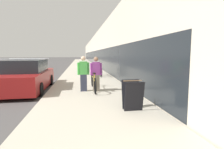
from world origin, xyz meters
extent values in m
cube|color=#B2AA99|center=(5.42, 21.00, 0.07)|extent=(3.84, 70.00, 0.13)
cube|color=beige|center=(12.38, 29.00, 2.43)|extent=(10.00, 70.00, 4.86)
cube|color=#1E2328|center=(7.42, 29.00, 1.25)|extent=(0.10, 63.00, 2.20)
torus|color=black|center=(5.58, 2.98, 0.48)|extent=(0.06, 0.69, 0.69)
torus|color=black|center=(5.58, 1.18, 0.48)|extent=(0.06, 0.69, 0.69)
cylinder|color=yellow|center=(5.58, 2.08, 0.69)|extent=(0.04, 1.53, 0.04)
cylinder|color=yellow|center=(5.58, 1.72, 0.59)|extent=(0.04, 0.91, 0.32)
cylinder|color=yellow|center=(5.58, 1.51, 0.83)|extent=(0.03, 0.03, 0.28)
cube|color=black|center=(5.58, 1.51, 0.97)|extent=(0.11, 0.22, 0.05)
cylinder|color=yellow|center=(5.58, 2.83, 0.84)|extent=(0.03, 0.03, 0.30)
cylinder|color=silver|center=(5.58, 2.83, 0.99)|extent=(0.52, 0.03, 0.03)
cube|color=#756B5B|center=(5.68, 1.76, 0.51)|extent=(0.29, 0.21, 0.75)
cube|color=#933D93|center=(5.68, 1.76, 1.16)|extent=(0.35, 0.21, 0.57)
cylinder|color=#933D93|center=(5.46, 1.76, 1.13)|extent=(0.09, 0.09, 0.54)
cylinder|color=#933D93|center=(5.89, 1.76, 1.13)|extent=(0.09, 0.09, 0.54)
sphere|color=#936B51|center=(5.68, 1.76, 1.58)|extent=(0.20, 0.20, 0.20)
cube|color=#33384C|center=(5.12, 1.90, 0.51)|extent=(0.29, 0.21, 0.76)
cube|color=#4CB74C|center=(5.12, 1.90, 1.18)|extent=(0.36, 0.21, 0.58)
cylinder|color=#4CB74C|center=(4.89, 1.90, 1.15)|extent=(0.09, 0.09, 0.55)
cylinder|color=#4CB74C|center=(5.34, 1.90, 1.15)|extent=(0.09, 0.09, 0.55)
sphere|color=beige|center=(5.12, 1.90, 1.61)|extent=(0.21, 0.21, 0.21)
cylinder|color=black|center=(6.45, 6.30, 0.54)|extent=(0.05, 0.05, 0.82)
cylinder|color=black|center=(6.45, 6.85, 0.54)|extent=(0.05, 0.05, 0.82)
cylinder|color=black|center=(6.45, 6.57, 0.95)|extent=(0.05, 0.55, 0.05)
torus|color=black|center=(6.56, 8.10, 0.50)|extent=(0.06, 0.73, 0.73)
torus|color=black|center=(6.56, 7.07, 0.50)|extent=(0.06, 0.73, 0.73)
cylinder|color=#B7BCC1|center=(6.56, 7.59, 0.72)|extent=(0.04, 0.88, 0.04)
cylinder|color=#B7BCC1|center=(6.56, 7.38, 0.61)|extent=(0.04, 0.54, 0.33)
cylinder|color=#B7BCC1|center=(6.56, 7.25, 0.87)|extent=(0.03, 0.03, 0.30)
cube|color=black|center=(6.56, 7.25, 1.02)|extent=(0.11, 0.22, 0.05)
cylinder|color=#B7BCC1|center=(6.56, 8.02, 0.88)|extent=(0.03, 0.03, 0.32)
cylinder|color=silver|center=(6.56, 8.02, 1.04)|extent=(0.52, 0.03, 0.03)
cube|color=black|center=(6.49, -1.29, 0.57)|extent=(0.56, 0.20, 0.89)
cube|color=black|center=(6.49, -0.93, 0.57)|extent=(0.56, 0.20, 0.89)
cylinder|color=#93704C|center=(6.49, -1.11, 1.01)|extent=(0.56, 0.03, 0.03)
cube|color=maroon|center=(2.39, 3.20, 0.54)|extent=(1.84, 4.71, 0.79)
cube|color=#1E2328|center=(2.39, 3.20, 1.23)|extent=(1.58, 2.36, 0.58)
cylinder|color=silver|center=(2.39, 3.72, 1.57)|extent=(1.96, 0.04, 0.04)
cylinder|color=silver|center=(2.39, 2.68, 1.57)|extent=(1.96, 0.04, 0.04)
cylinder|color=black|center=(1.54, 4.61, 0.30)|extent=(0.22, 0.60, 0.60)
cylinder|color=black|center=(3.24, 4.61, 0.30)|extent=(0.22, 0.60, 0.60)
cylinder|color=black|center=(3.24, 1.78, 0.30)|extent=(0.22, 0.60, 0.60)
camera|label=1|loc=(4.96, -6.01, 1.79)|focal=28.00mm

